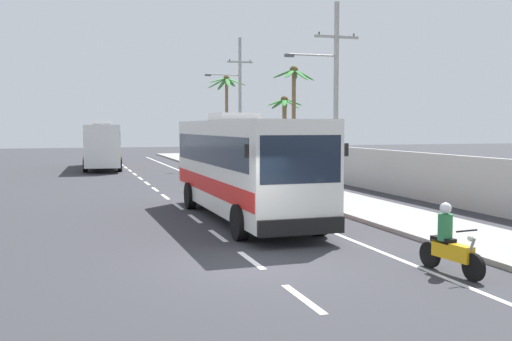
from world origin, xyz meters
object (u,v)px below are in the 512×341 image
coach_bus_foreground (243,164)px  utility_pole_mid (334,92)px  pedestrian_far_walk (296,169)px  palm_nearest (294,98)px  pedestrian_near_kerb (299,172)px  palm_second (284,118)px  motorcycle_beside_bus (449,245)px  coach_bus_far_lane (103,144)px  palm_third (227,98)px  utility_pole_far (239,100)px

coach_bus_foreground → utility_pole_mid: utility_pole_mid is taller
pedestrian_far_walk → utility_pole_mid: 5.06m
coach_bus_foreground → palm_nearest: size_ratio=1.49×
coach_bus_foreground → pedestrian_near_kerb: coach_bus_foreground is taller
coach_bus_foreground → palm_second: 21.99m
coach_bus_foreground → motorcycle_beside_bus: size_ratio=5.47×
coach_bus_far_lane → motorcycle_beside_bus: (5.57, -35.80, -1.24)m
motorcycle_beside_bus → pedestrian_near_kerb: pedestrian_near_kerb is taller
pedestrian_far_walk → palm_third: 20.68m
utility_pole_mid → palm_nearest: bearing=80.3°
utility_pole_mid → pedestrian_far_walk: bearing=105.0°
pedestrian_near_kerb → palm_second: palm_second is taller
palm_nearest → palm_third: bearing=94.9°
coach_bus_far_lane → palm_third: 11.66m
utility_pole_mid → palm_third: (0.57, 23.16, 0.75)m
pedestrian_far_walk → palm_third: (1.39, 20.09, 4.70)m
palm_nearest → pedestrian_far_walk: bearing=-110.2°
palm_second → palm_third: 10.32m
utility_pole_mid → palm_nearest: utility_pole_mid is taller
utility_pole_mid → palm_nearest: size_ratio=1.29×
coach_bus_foreground → utility_pole_far: size_ratio=1.08×
motorcycle_beside_bus → coach_bus_foreground: bearing=103.9°
pedestrian_near_kerb → utility_pole_mid: 4.42m
coach_bus_far_lane → utility_pole_mid: (10.01, -20.08, 3.03)m
motorcycle_beside_bus → pedestrian_near_kerb: size_ratio=1.09×
pedestrian_near_kerb → palm_third: palm_third is taller
coach_bus_far_lane → pedestrian_near_kerb: bearing=-69.1°
motorcycle_beside_bus → pedestrian_far_walk: pedestrian_far_walk is taller
palm_third → coach_bus_far_lane: bearing=-163.8°
utility_pole_far → palm_second: 4.98m
pedestrian_near_kerb → coach_bus_far_lane: bearing=-65.1°
motorcycle_beside_bus → pedestrian_near_kerb: bearing=81.1°
pedestrian_near_kerb → palm_third: (2.65, 23.86, 4.59)m
motorcycle_beside_bus → palm_nearest: palm_nearest is taller
utility_pole_mid → palm_second: size_ratio=1.72×
motorcycle_beside_bus → utility_pole_mid: (4.44, 15.73, 4.27)m
utility_pole_mid → coach_bus_far_lane: bearing=116.5°
coach_bus_foreground → pedestrian_far_walk: 11.58m
utility_pole_far → palm_third: (0.54, 5.77, 0.42)m
coach_bus_far_lane → utility_pole_mid: bearing=-63.5°
palm_second → motorcycle_beside_bus: bearing=-103.0°
coach_bus_foreground → utility_pole_mid: size_ratio=1.16×
coach_bus_foreground → pedestrian_far_walk: coach_bus_foreground is taller
motorcycle_beside_bus → palm_second: size_ratio=0.36×
palm_second → utility_pole_far: bearing=117.2°
pedestrian_near_kerb → utility_pole_mid: utility_pole_mid is taller
utility_pole_far → motorcycle_beside_bus: bearing=-97.7°
utility_pole_mid → palm_second: bearing=80.4°
pedestrian_near_kerb → utility_pole_far: utility_pole_far is taller
pedestrian_near_kerb → utility_pole_far: bearing=-92.7°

